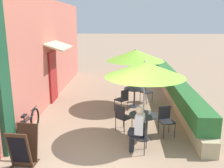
{
  "coord_description": "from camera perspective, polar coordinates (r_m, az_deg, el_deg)",
  "views": [
    {
      "loc": [
        0.59,
        -5.22,
        3.36
      ],
      "look_at": [
        0.15,
        3.97,
        1.0
      ],
      "focal_mm": 40.0,
      "sensor_mm": 36.0,
      "label": 1
    }
  ],
  "objects": [
    {
      "name": "cafe_chair_mid_left",
      "position": [
        10.53,
        7.54,
        -1.39
      ],
      "size": [
        0.57,
        0.57,
        0.87
      ],
      "rotation": [
        0.0,
        0.0,
        3.95
      ],
      "color": "#232328",
      "rests_on": "ground_plane"
    },
    {
      "name": "bicycle_leaning",
      "position": [
        7.86,
        -18.49,
        -8.84
      ],
      "size": [
        0.1,
        1.69,
        0.77
      ],
      "rotation": [
        0.0,
        0.0,
        -0.01
      ],
      "color": "black",
      "rests_on": "ground_plane"
    },
    {
      "name": "coffee_cup_mid",
      "position": [
        9.93,
        5.16,
        -0.66
      ],
      "size": [
        0.07,
        0.07,
        0.09
      ],
      "color": "#B73D3D",
      "rests_on": "patio_table_mid"
    },
    {
      "name": "cafe_chair_mid_right",
      "position": [
        9.35,
        2.46,
        -3.31
      ],
      "size": [
        0.57,
        0.57,
        0.87
      ],
      "rotation": [
        0.0,
        0.0,
        7.09
      ],
      "color": "#232328",
      "rests_on": "ground_plane"
    },
    {
      "name": "ground_plane",
      "position": [
        6.23,
        -3.27,
        -18.25
      ],
      "size": [
        120.0,
        120.0,
        0.0
      ],
      "primitive_type": "plane",
      "color": "#9E7F66"
    },
    {
      "name": "patio_table_mid",
      "position": [
        9.92,
        5.16,
        -2.08
      ],
      "size": [
        0.82,
        0.82,
        0.75
      ],
      "color": "#28282D",
      "rests_on": "ground_plane"
    },
    {
      "name": "patio_umbrella_mid",
      "position": [
        9.6,
        5.36,
        6.57
      ],
      "size": [
        2.21,
        2.21,
        2.32
      ],
      "color": "#B7B7BC",
      "rests_on": "ground_plane"
    },
    {
      "name": "cafe_facade_wall",
      "position": [
        11.08,
        -13.8,
        7.39
      ],
      "size": [
        0.98,
        10.94,
        4.2
      ],
      "color": "#C66B5B",
      "rests_on": "ground_plane"
    },
    {
      "name": "coffee_cup_near",
      "position": [
        7.23,
        8.52,
        -6.57
      ],
      "size": [
        0.07,
        0.07,
        0.09
      ],
      "color": "white",
      "rests_on": "patio_table_near"
    },
    {
      "name": "menu_board",
      "position": [
        6.41,
        -19.6,
        -13.37
      ],
      "size": [
        0.59,
        0.68,
        0.94
      ],
      "rotation": [
        0.0,
        0.0,
        -0.1
      ],
      "color": "#422819",
      "rests_on": "ground_plane"
    },
    {
      "name": "patio_table_near",
      "position": [
        7.28,
        7.13,
        -8.35
      ],
      "size": [
        0.82,
        0.82,
        0.75
      ],
      "color": "#28282D",
      "rests_on": "ground_plane"
    },
    {
      "name": "cafe_chair_near_left",
      "position": [
        6.61,
        6.81,
        -11.17
      ],
      "size": [
        0.48,
        0.48,
        0.87
      ],
      "rotation": [
        0.0,
        0.0,
        7.63
      ],
      "color": "#232328",
      "rests_on": "ground_plane"
    },
    {
      "name": "cafe_chair_near_right",
      "position": [
        7.66,
        12.19,
        -7.73
      ],
      "size": [
        0.5,
        0.5,
        0.87
      ],
      "rotation": [
        0.0,
        0.0,
        9.73
      ],
      "color": "#232328",
      "rests_on": "ground_plane"
    },
    {
      "name": "cafe_chair_near_back",
      "position": [
        7.7,
        2.35,
        -7.29
      ],
      "size": [
        0.57,
        0.57,
        0.87
      ],
      "rotation": [
        0.0,
        0.0,
        11.82
      ],
      "color": "#232328",
      "rests_on": "ground_plane"
    },
    {
      "name": "patio_umbrella_near",
      "position": [
        6.85,
        7.52,
        3.36
      ],
      "size": [
        2.21,
        2.21,
        2.32
      ],
      "color": "#B7B7BC",
      "rests_on": "ground_plane"
    },
    {
      "name": "seated_patron_near_left",
      "position": [
        6.56,
        5.88,
        -9.73
      ],
      "size": [
        0.46,
        0.4,
        1.25
      ],
      "rotation": [
        0.0,
        0.0,
        7.63
      ],
      "color": "#23232D",
      "rests_on": "ground_plane"
    },
    {
      "name": "planter_hedge",
      "position": [
        11.17,
        13.8,
        -0.67
      ],
      "size": [
        0.6,
        9.94,
        1.01
      ],
      "color": "tan",
      "rests_on": "ground_plane"
    }
  ]
}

